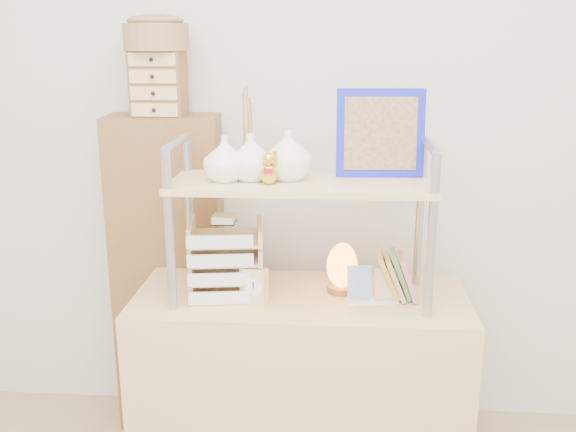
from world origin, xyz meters
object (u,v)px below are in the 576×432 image
desk (300,388)px  letter_tray (225,263)px  cabinet (170,274)px  salt_lamp (342,267)px

desk → letter_tray: 0.56m
cabinet → salt_lamp: size_ratio=7.24×
desk → letter_tray: (-0.27, -0.01, 0.49)m
cabinet → letter_tray: bearing=-54.8°
salt_lamp → cabinet: bearing=156.0°
cabinet → desk: bearing=-36.2°
cabinet → letter_tray: size_ratio=4.50×
desk → salt_lamp: (0.15, 0.05, 0.47)m
desk → cabinet: size_ratio=0.89×
letter_tray → desk: bearing=3.1°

